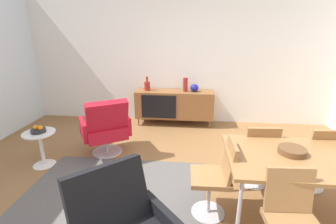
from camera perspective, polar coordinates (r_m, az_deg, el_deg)
name	(u,v)px	position (r m, az deg, el deg)	size (l,w,h in m)	color
ground_plane	(164,192)	(3.10, -0.98, -18.52)	(8.32, 8.32, 0.00)	olive
wall_back	(178,56)	(5.08, 2.51, 13.30)	(6.80, 0.12, 2.80)	white
sideboard	(174,104)	(4.97, 1.51, 1.90)	(1.60, 0.45, 0.72)	brown
vase_cobalt	(147,86)	(4.95, -5.01, 6.30)	(0.12, 0.12, 0.28)	maroon
vase_sculptural_dark	(185,85)	(4.86, 4.17, 6.57)	(0.09, 0.09, 0.28)	maroon
vase_ceramic_small	(194,88)	(4.87, 6.33, 5.77)	(0.17, 0.17, 0.15)	navy
dining_table	(312,161)	(2.71, 31.15, -9.95)	(1.60, 0.90, 0.74)	olive
wooden_bowl_on_table	(292,151)	(2.65, 27.59, -8.23)	(0.26, 0.26, 0.06)	brown
dining_chair_back_left	(257,152)	(3.15, 20.54, -9.03)	(0.42, 0.45, 0.86)	#9E7042
dining_chair_front_left	(292,220)	(2.27, 27.52, -22.03)	(0.42, 0.45, 0.86)	#9E7042
dining_chair_back_right	(317,155)	(3.40, 32.14, -8.76)	(0.42, 0.45, 0.86)	#9E7042
dining_chair_near_window	(216,176)	(2.58, 11.47, -14.70)	(0.44, 0.41, 0.86)	#9E7042
lounge_chair_red	(106,127)	(3.83, -14.66, -3.49)	(0.89, 0.88, 0.95)	red
side_table_round	(41,145)	(3.92, -28.12, -6.96)	(0.44, 0.44, 0.52)	white
fruit_bowl	(38,130)	(3.84, -28.65, -3.78)	(0.20, 0.20, 0.11)	#262628
area_rug	(114,195)	(3.10, -12.83, -18.88)	(2.20, 1.70, 0.01)	#595654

